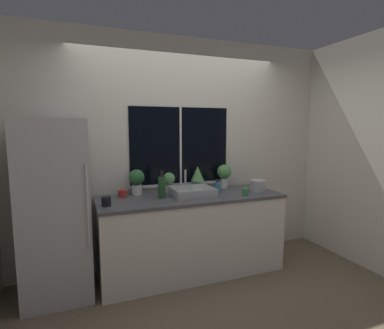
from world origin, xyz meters
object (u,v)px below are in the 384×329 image
refrigerator (56,210)px  soap_bottle (217,187)px  potted_plant_far_left (137,180)px  kettle (258,185)px  mug_green (245,192)px  potted_plant_center_left (169,181)px  potted_plant_center_right (198,176)px  sink (192,191)px  potted_plant_far_right (224,173)px  bottle_tall (162,187)px  mug_red (122,193)px  mug_black (106,201)px

refrigerator → soap_bottle: refrigerator is taller
potted_plant_far_left → kettle: potted_plant_far_left is taller
mug_green → potted_plant_center_left: bearing=147.1°
potted_plant_center_left → potted_plant_center_right: bearing=0.0°
sink → mug_green: 0.59m
sink → potted_plant_far_right: potted_plant_far_right is taller
potted_plant_far_right → mug_green: bearing=-87.5°
sink → kettle: 0.82m
potted_plant_center_left → bottle_tall: bottle_tall is taller
mug_red → kettle: 1.58m
potted_plant_center_left → potted_plant_center_right: (0.36, 0.00, 0.04)m
potted_plant_far_left → potted_plant_far_right: bearing=0.0°
bottle_tall → mug_black: bottle_tall is taller
potted_plant_far_right → mug_black: potted_plant_far_right is taller
potted_plant_far_left → mug_black: 0.55m
potted_plant_far_left → soap_bottle: potted_plant_far_left is taller
sink → mug_red: sink is taller
soap_bottle → mug_black: soap_bottle is taller
mug_green → mug_black: bearing=176.4°
kettle → soap_bottle: bearing=168.4°
mug_green → mug_red: size_ratio=0.86×
refrigerator → potted_plant_far_right: bearing=7.4°
kettle → bottle_tall: bearing=176.5°
potted_plant_far_left → mug_green: bearing=-23.2°
refrigerator → kettle: refrigerator is taller
potted_plant_far_right → bottle_tall: (-0.87, -0.25, -0.06)m
mug_black → potted_plant_center_right: bearing=19.2°
bottle_tall → kettle: (1.16, -0.07, -0.05)m
potted_plant_far_left → potted_plant_center_right: size_ratio=0.99×
refrigerator → potted_plant_far_right: (1.92, 0.25, 0.21)m
soap_bottle → potted_plant_far_right: bearing=48.0°
refrigerator → sink: size_ratio=3.76×
refrigerator → potted_plant_far_left: bearing=17.0°
potted_plant_center_right → potted_plant_far_right: (0.36, 0.00, 0.01)m
potted_plant_center_right → mug_black: potted_plant_center_right is taller
potted_plant_far_left → potted_plant_center_left: (0.38, 0.00, -0.04)m
potted_plant_center_left → soap_bottle: 0.57m
potted_plant_far_left → sink: bearing=-23.7°
potted_plant_far_right → soap_bottle: potted_plant_far_right is taller
refrigerator → potted_plant_far_left: 0.88m
mug_black → potted_plant_far_right: bearing=14.7°
potted_plant_far_left → potted_plant_center_right: 0.74m
potted_plant_center_left → mug_red: potted_plant_center_left is taller
sink → bottle_tall: size_ratio=1.56×
mug_black → mug_red: mug_black is taller
bottle_tall → mug_red: 0.45m
mug_red → soap_bottle: bearing=-8.5°
bottle_tall → mug_red: size_ratio=3.08×
sink → mug_black: 0.95m
potted_plant_far_left → mug_red: (-0.17, -0.06, -0.13)m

